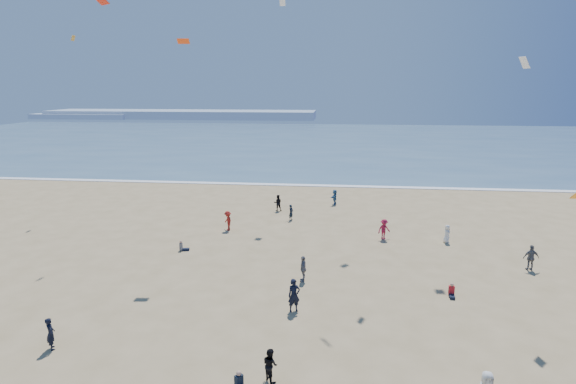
# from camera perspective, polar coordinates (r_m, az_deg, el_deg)

# --- Properties ---
(ocean) EXTENTS (220.00, 100.00, 0.06)m
(ocean) POSITION_cam_1_polar(r_m,az_deg,el_deg) (107.98, 4.01, 6.48)
(ocean) COLOR #476B84
(ocean) RESTS_ON ground
(surf_line) EXTENTS (220.00, 1.20, 0.08)m
(surf_line) POSITION_cam_1_polar(r_m,az_deg,el_deg) (58.66, 2.00, 0.87)
(surf_line) COLOR white
(surf_line) RESTS_ON ground
(headland_far) EXTENTS (110.00, 20.00, 3.20)m
(headland_far) POSITION_cam_1_polar(r_m,az_deg,el_deg) (193.46, -13.32, 9.57)
(headland_far) COLOR #7A8EA8
(headland_far) RESTS_ON ground
(headland_near) EXTENTS (40.00, 14.00, 2.00)m
(headland_near) POSITION_cam_1_polar(r_m,az_deg,el_deg) (205.87, -24.46, 8.78)
(headland_near) COLOR #7A8EA8
(headland_near) RESTS_ON ground
(standing_flyers) EXTENTS (38.24, 45.40, 1.95)m
(standing_flyers) POSITION_cam_1_polar(r_m,az_deg,el_deg) (31.89, 6.88, -8.41)
(standing_flyers) COLOR black
(standing_flyers) RESTS_ON ground
(seated_group) EXTENTS (19.99, 25.96, 0.84)m
(seated_group) POSITION_cam_1_polar(r_m,az_deg,el_deg) (22.98, 1.04, -18.60)
(seated_group) COLOR silver
(seated_group) RESTS_ON ground
(kites_aloft) EXTENTS (46.34, 42.01, 28.97)m
(kites_aloft) POSITION_cam_1_polar(r_m,az_deg,el_deg) (25.53, 18.12, 19.18)
(kites_aloft) COLOR #F86271
(kites_aloft) RESTS_ON ground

